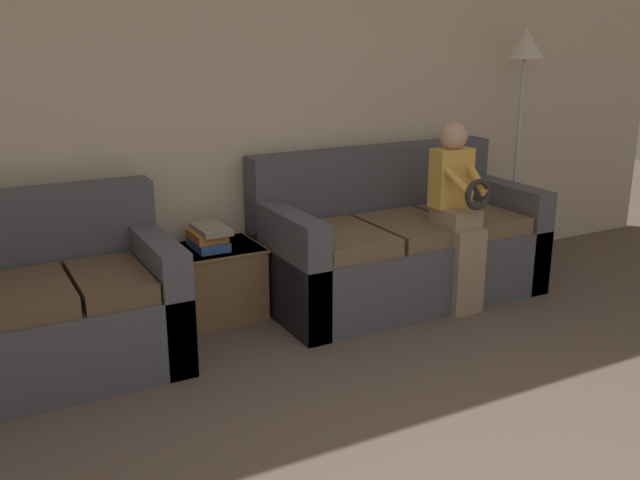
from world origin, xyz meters
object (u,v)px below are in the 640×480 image
(couch_main, at_px, (397,246))
(floor_lamp, at_px, (523,72))
(side_shelf, at_px, (212,282))
(child_left_seated, at_px, (458,207))
(book_stack, at_px, (209,237))
(couch_side, at_px, (32,313))

(couch_main, distance_m, floor_lamp, 1.64)
(side_shelf, bearing_deg, child_left_seated, -21.20)
(couch_main, xyz_separation_m, book_stack, (-1.29, 0.19, 0.20))
(couch_side, height_order, floor_lamp, floor_lamp)
(couch_main, relative_size, child_left_seated, 1.55)
(couch_main, bearing_deg, side_shelf, 171.54)
(book_stack, bearing_deg, floor_lamp, -1.05)
(child_left_seated, relative_size, book_stack, 3.85)
(couch_side, distance_m, book_stack, 1.14)
(couch_side, bearing_deg, couch_main, 1.41)
(couch_side, xyz_separation_m, floor_lamp, (3.56, 0.20, 1.15))
(floor_lamp, bearing_deg, couch_side, -176.71)
(child_left_seated, distance_m, floor_lamp, 1.37)
(couch_main, height_order, floor_lamp, floor_lamp)
(book_stack, relative_size, floor_lamp, 0.18)
(couch_main, xyz_separation_m, couch_side, (-2.38, -0.06, -0.01))
(couch_side, height_order, side_shelf, couch_side)
(side_shelf, distance_m, book_stack, 0.30)
(couch_main, xyz_separation_m, side_shelf, (-1.28, 0.19, -0.10))
(child_left_seated, distance_m, book_stack, 1.61)
(side_shelf, distance_m, floor_lamp, 2.76)
(child_left_seated, xyz_separation_m, floor_lamp, (0.98, 0.53, 0.80))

